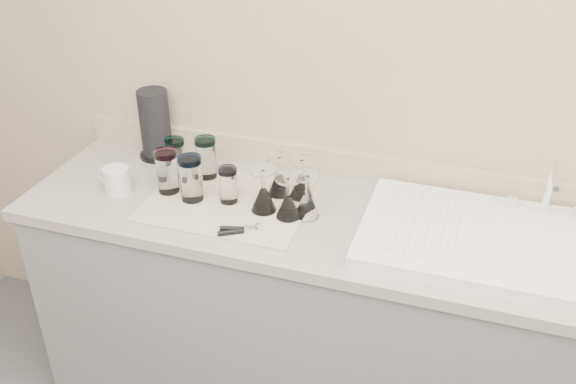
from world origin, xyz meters
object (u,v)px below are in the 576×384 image
(tumbler_teal, at_px, (176,157))
(can_opener, at_px, (240,230))
(sink_unit, at_px, (496,240))
(tumbler_lavender, at_px, (228,185))
(goblet_front_left, at_px, (264,196))
(white_mug, at_px, (116,180))
(goblet_extra, at_px, (307,202))
(paper_towel_roll, at_px, (155,125))
(goblet_back_left, at_px, (279,181))
(tumbler_magenta, at_px, (167,171))
(goblet_back_right, at_px, (301,184))
(tumbler_cyan, at_px, (206,157))
(tumbler_blue, at_px, (191,178))
(goblet_front_right, at_px, (288,204))

(tumbler_teal, bearing_deg, can_opener, -37.47)
(sink_unit, xyz_separation_m, tumbler_lavender, (-0.88, -0.03, 0.05))
(sink_unit, distance_m, goblet_front_left, 0.75)
(sink_unit, bearing_deg, tumbler_lavender, -178.30)
(sink_unit, height_order, white_mug, sink_unit)
(tumbler_teal, bearing_deg, goblet_extra, -11.54)
(paper_towel_roll, bearing_deg, goblet_back_left, -14.32)
(sink_unit, height_order, goblet_front_left, sink_unit)
(tumbler_magenta, xyz_separation_m, goblet_back_right, (0.45, 0.11, -0.03))
(tumbler_cyan, relative_size, can_opener, 1.17)
(tumbler_lavender, distance_m, goblet_front_left, 0.13)
(goblet_extra, height_order, white_mug, goblet_extra)
(sink_unit, distance_m, goblet_back_left, 0.73)
(tumbler_lavender, bearing_deg, tumbler_blue, -169.14)
(goblet_front_left, xyz_separation_m, goblet_front_right, (0.09, -0.01, -0.00))
(tumbler_cyan, relative_size, goblet_back_left, 1.05)
(tumbler_lavender, height_order, paper_towel_roll, paper_towel_roll)
(tumbler_cyan, bearing_deg, tumbler_magenta, -120.94)
(goblet_back_left, relative_size, white_mug, 1.06)
(tumbler_lavender, distance_m, goblet_extra, 0.28)
(tumbler_magenta, distance_m, goblet_front_right, 0.45)
(goblet_front_left, xyz_separation_m, paper_towel_roll, (-0.53, 0.26, 0.07))
(goblet_back_left, distance_m, goblet_back_right, 0.08)
(can_opener, bearing_deg, paper_towel_roll, 141.21)
(goblet_front_left, bearing_deg, tumbler_teal, 162.08)
(tumbler_lavender, bearing_deg, goblet_front_right, -7.36)
(tumbler_teal, distance_m, goblet_front_left, 0.40)
(white_mug, bearing_deg, tumbler_lavender, 7.47)
(tumbler_teal, bearing_deg, white_mug, -132.87)
(white_mug, bearing_deg, tumbler_magenta, 16.46)
(sink_unit, xyz_separation_m, tumbler_magenta, (-1.10, -0.03, 0.07))
(goblet_front_right, bearing_deg, goblet_back_left, 120.07)
(goblet_front_left, xyz_separation_m, can_opener, (-0.03, -0.15, -0.04))
(tumbler_teal, xyz_separation_m, paper_towel_roll, (-0.15, 0.13, 0.05))
(goblet_front_left, distance_m, goblet_front_right, 0.09)
(sink_unit, bearing_deg, tumbler_blue, -177.14)
(goblet_extra, relative_size, paper_towel_roll, 0.55)
(goblet_front_left, relative_size, goblet_front_right, 1.05)
(tumbler_teal, distance_m, can_opener, 0.45)
(goblet_front_left, distance_m, can_opener, 0.16)
(goblet_back_left, bearing_deg, goblet_front_right, -59.93)
(sink_unit, height_order, goblet_front_right, sink_unit)
(tumbler_cyan, relative_size, goblet_front_left, 0.99)
(tumbler_magenta, bearing_deg, can_opener, -26.15)
(tumbler_magenta, height_order, tumbler_lavender, tumbler_magenta)
(tumbler_lavender, distance_m, goblet_back_right, 0.25)
(goblet_front_left, relative_size, goblet_extra, 1.03)
(tumbler_magenta, distance_m, tumbler_blue, 0.10)
(tumbler_blue, bearing_deg, white_mug, -174.08)
(tumbler_teal, xyz_separation_m, white_mug, (-0.15, -0.16, -0.03))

